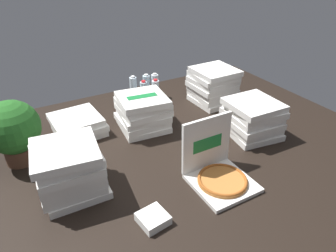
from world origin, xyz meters
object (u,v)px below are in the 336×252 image
(pizza_stack_left_near, at_px, (143,112))
(napkin_pile, at_px, (153,219))
(pizza_stack_center_far, at_px, (78,125))
(water_bottle_0, at_px, (133,89))
(pizza_stack_right_near, at_px, (252,118))
(water_bottle_3, at_px, (156,92))
(water_bottle_4, at_px, (144,94))
(potted_plant, at_px, (13,130))
(open_pizza_box, at_px, (218,170))
(water_bottle_1, at_px, (155,86))
(water_bottle_2, at_px, (146,87))
(pizza_stack_right_far, at_px, (213,85))
(pizza_stack_center_near, at_px, (69,169))

(pizza_stack_left_near, bearing_deg, napkin_pile, -112.52)
(pizza_stack_center_far, relative_size, water_bottle_0, 1.65)
(pizza_stack_left_near, xyz_separation_m, pizza_stack_right_near, (0.71, -0.52, 0.00))
(water_bottle_3, xyz_separation_m, napkin_pile, (-0.69, -1.30, -0.09))
(water_bottle_4, bearing_deg, potted_plant, -161.90)
(open_pizza_box, bearing_deg, water_bottle_1, 79.95)
(water_bottle_2, height_order, water_bottle_3, same)
(pizza_stack_left_near, distance_m, water_bottle_0, 0.55)
(pizza_stack_right_far, xyz_separation_m, napkin_pile, (-1.19, -1.07, -0.14))
(open_pizza_box, bearing_deg, potted_plant, 142.03)
(pizza_stack_right_near, xyz_separation_m, water_bottle_2, (-0.43, 1.02, -0.03))
(pizza_stack_center_far, bearing_deg, pizza_stack_right_far, -2.87)
(pizza_stack_right_far, xyz_separation_m, water_bottle_3, (-0.50, 0.23, -0.05))
(pizza_stack_center_near, distance_m, water_bottle_3, 1.31)
(potted_plant, bearing_deg, pizza_stack_left_near, 0.06)
(pizza_stack_right_far, bearing_deg, water_bottle_1, 139.73)
(open_pizza_box, xyz_separation_m, pizza_stack_left_near, (-0.13, 0.84, 0.06))
(pizza_stack_center_near, height_order, napkin_pile, pizza_stack_center_near)
(water_bottle_1, relative_size, water_bottle_2, 1.00)
(pizza_stack_right_far, height_order, pizza_stack_right_near, pizza_stack_right_far)
(pizza_stack_right_near, bearing_deg, pizza_stack_center_near, 178.61)
(pizza_stack_left_near, height_order, water_bottle_0, pizza_stack_left_near)
(water_bottle_1, bearing_deg, water_bottle_2, 167.26)
(water_bottle_0, bearing_deg, pizza_stack_center_near, -130.46)
(pizza_stack_right_far, distance_m, water_bottle_2, 0.65)
(pizza_stack_center_near, distance_m, water_bottle_4, 1.24)
(open_pizza_box, xyz_separation_m, pizza_stack_right_near, (0.58, 0.32, 0.06))
(pizza_stack_left_near, bearing_deg, water_bottle_4, 63.31)
(pizza_stack_center_far, distance_m, pizza_stack_right_far, 1.30)
(pizza_stack_right_near, xyz_separation_m, water_bottle_4, (-0.52, 0.89, -0.03))
(water_bottle_0, height_order, water_bottle_2, same)
(water_bottle_1, height_order, water_bottle_4, same)
(pizza_stack_left_near, xyz_separation_m, water_bottle_3, (0.30, 0.35, -0.03))
(water_bottle_0, height_order, potted_plant, potted_plant)
(pizza_stack_center_near, distance_m, water_bottle_0, 1.33)
(water_bottle_1, distance_m, potted_plant, 1.41)
(water_bottle_4, relative_size, potted_plant, 0.53)
(pizza_stack_center_near, xyz_separation_m, water_bottle_3, (1.01, 0.83, -0.05))
(water_bottle_4, bearing_deg, open_pizza_box, -92.84)
(water_bottle_2, bearing_deg, potted_plant, -157.67)
(water_bottle_1, xyz_separation_m, potted_plant, (-1.31, -0.49, 0.14))
(pizza_stack_center_far, height_order, pizza_stack_center_near, pizza_stack_center_near)
(pizza_stack_right_far, relative_size, water_bottle_1, 1.63)
(open_pizza_box, bearing_deg, water_bottle_4, 87.16)
(water_bottle_2, bearing_deg, pizza_stack_right_near, -67.11)
(water_bottle_1, distance_m, water_bottle_3, 0.15)
(pizza_stack_left_near, relative_size, water_bottle_3, 1.70)
(pizza_stack_center_near, xyz_separation_m, napkin_pile, (0.32, -0.47, -0.14))
(pizza_stack_left_near, xyz_separation_m, water_bottle_2, (0.28, 0.50, -0.03))
(pizza_stack_right_far, distance_m, pizza_stack_center_near, 1.63)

